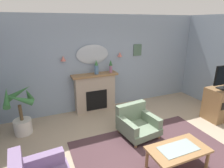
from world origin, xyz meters
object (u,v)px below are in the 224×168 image
at_px(fireplace, 95,93).
at_px(potted_plant_corner_palm, 21,112).
at_px(mantel_vase_left, 96,68).
at_px(mantel_vase_centre, 111,66).
at_px(wall_sconce_left, 63,58).
at_px(framed_picture, 137,50).
at_px(coffee_table, 178,151).
at_px(wall_mirror, 93,54).
at_px(tv_cabinet, 220,104).
at_px(armchair_by_coffee_table, 137,122).
at_px(wall_sconce_right, 120,54).

height_order(fireplace, potted_plant_corner_palm, potted_plant_corner_palm).
relative_size(mantel_vase_left, potted_plant_corner_palm, 0.33).
height_order(mantel_vase_centre, wall_sconce_left, wall_sconce_left).
height_order(framed_picture, coffee_table, framed_picture).
relative_size(fireplace, wall_mirror, 1.42).
bearing_deg(mantel_vase_centre, fireplace, 176.76).
bearing_deg(wall_sconce_left, coffee_table, -64.20).
height_order(mantel_vase_left, mantel_vase_centre, mantel_vase_left).
bearing_deg(mantel_vase_centre, wall_mirror, 161.22).
bearing_deg(fireplace, mantel_vase_centre, -3.24).
height_order(coffee_table, potted_plant_corner_palm, potted_plant_corner_palm).
relative_size(mantel_vase_left, tv_cabinet, 0.46).
distance_m(mantel_vase_centre, tv_cabinet, 3.25).
height_order(wall_sconce_left, potted_plant_corner_palm, wall_sconce_left).
bearing_deg(mantel_vase_left, framed_picture, 7.08).
bearing_deg(wall_mirror, framed_picture, 0.38).
bearing_deg(framed_picture, coffee_table, -106.25).
distance_m(coffee_table, tv_cabinet, 2.64).
xyz_separation_m(wall_mirror, potted_plant_corner_palm, (-2.02, -0.67, -1.15)).
distance_m(wall_sconce_left, potted_plant_corner_palm, 1.72).
distance_m(mantel_vase_centre, framed_picture, 1.09).
bearing_deg(framed_picture, tv_cabinet, -52.90).
bearing_deg(armchair_by_coffee_table, potted_plant_corner_palm, 156.62).
relative_size(fireplace, wall_sconce_left, 9.71).
distance_m(wall_sconce_right, potted_plant_corner_palm, 3.14).
xyz_separation_m(framed_picture, tv_cabinet, (1.52, -2.02, -1.30)).
relative_size(wall_sconce_left, framed_picture, 0.39).
height_order(wall_sconce_right, coffee_table, wall_sconce_right).
relative_size(mantel_vase_left, wall_mirror, 0.43).
bearing_deg(tv_cabinet, wall_sconce_right, 138.03).
height_order(fireplace, armchair_by_coffee_table, fireplace).
xyz_separation_m(wall_mirror, wall_sconce_right, (0.85, -0.05, -0.05)).
bearing_deg(fireplace, potted_plant_corner_palm, -165.24).
bearing_deg(mantel_vase_centre, potted_plant_corner_palm, -168.69).
distance_m(fireplace, mantel_vase_left, 0.78).
height_order(coffee_table, tv_cabinet, tv_cabinet).
bearing_deg(fireplace, wall_sconce_left, 173.84).
height_order(mantel_vase_centre, wall_sconce_right, wall_sconce_right).
relative_size(armchair_by_coffee_table, potted_plant_corner_palm, 0.73).
relative_size(framed_picture, tv_cabinet, 0.40).
bearing_deg(coffee_table, mantel_vase_left, 100.87).
bearing_deg(armchair_by_coffee_table, mantel_vase_centre, 90.07).
xyz_separation_m(framed_picture, coffee_table, (-0.89, -3.07, -1.37)).
relative_size(mantel_vase_left, mantel_vase_centre, 1.11).
bearing_deg(wall_sconce_left, framed_picture, 1.46).
distance_m(framed_picture, coffee_table, 3.48).
bearing_deg(wall_mirror, fireplace, -90.00).
bearing_deg(potted_plant_corner_palm, wall_sconce_left, 28.03).
distance_m(mantel_vase_centre, potted_plant_corner_palm, 2.69).
xyz_separation_m(mantel_vase_centre, armchair_by_coffee_table, (0.00, -1.60, -1.05)).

